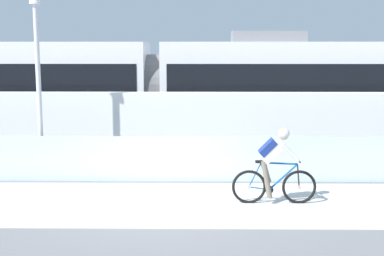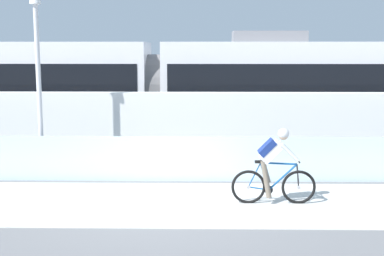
# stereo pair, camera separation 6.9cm
# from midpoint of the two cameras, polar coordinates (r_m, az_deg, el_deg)

# --- Properties ---
(ground_plane) EXTENTS (200.00, 200.00, 0.00)m
(ground_plane) POSITION_cam_midpoint_polar(r_m,az_deg,el_deg) (11.04, -2.78, -8.27)
(ground_plane) COLOR slate
(bike_path_deck) EXTENTS (32.00, 3.20, 0.01)m
(bike_path_deck) POSITION_cam_midpoint_polar(r_m,az_deg,el_deg) (11.04, -2.78, -8.24)
(bike_path_deck) COLOR beige
(bike_path_deck) RESTS_ON ground
(glass_parapet) EXTENTS (32.00, 0.05, 1.11)m
(glass_parapet) POSITION_cam_midpoint_polar(r_m,az_deg,el_deg) (12.69, -2.24, -3.43)
(glass_parapet) COLOR silver
(glass_parapet) RESTS_ON ground
(concrete_barrier_wall) EXTENTS (32.00, 0.36, 2.04)m
(concrete_barrier_wall) POSITION_cam_midpoint_polar(r_m,az_deg,el_deg) (14.38, -1.84, -0.11)
(concrete_barrier_wall) COLOR silver
(concrete_barrier_wall) RESTS_ON ground
(tram_rail_near) EXTENTS (32.00, 0.08, 0.01)m
(tram_rail_near) POSITION_cam_midpoint_polar(r_m,az_deg,el_deg) (16.99, -1.40, -2.23)
(tram_rail_near) COLOR #595654
(tram_rail_near) RESTS_ON ground
(tram_rail_far) EXTENTS (32.00, 0.08, 0.01)m
(tram_rail_far) POSITION_cam_midpoint_polar(r_m,az_deg,el_deg) (18.40, -1.21, -1.39)
(tram_rail_far) COLOR #595654
(tram_rail_far) RESTS_ON ground
(tram) EXTENTS (22.56, 2.54, 3.81)m
(tram) POSITION_cam_midpoint_polar(r_m,az_deg,el_deg) (17.51, -3.95, 4.31)
(tram) COLOR silver
(tram) RESTS_ON ground
(cyclist_on_bike) EXTENTS (1.77, 0.58, 1.61)m
(cyclist_on_bike) POSITION_cam_midpoint_polar(r_m,az_deg,el_deg) (10.92, 9.16, -4.22)
(cyclist_on_bike) COLOR black
(cyclist_on_bike) RESTS_ON ground
(lamp_post_antenna) EXTENTS (0.28, 0.28, 5.20)m
(lamp_post_antenna) POSITION_cam_midpoint_polar(r_m,az_deg,el_deg) (13.30, -16.56, 8.65)
(lamp_post_antenna) COLOR gray
(lamp_post_antenna) RESTS_ON ground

